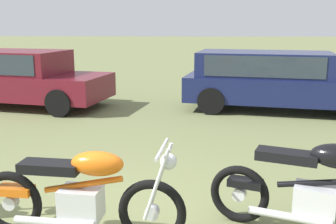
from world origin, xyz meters
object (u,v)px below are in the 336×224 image
Objects in this scene: motorcycle_black at (316,191)px; motorcycle_orange at (81,194)px; car_navy at (272,76)px; car_burgundy at (21,76)px.

motorcycle_orange is at bearing -155.44° from motorcycle_black.
car_navy is at bearing 69.70° from motorcycle_orange.
motorcycle_orange is 2.33m from motorcycle_black.
car_navy is (0.72, 6.14, 0.34)m from motorcycle_black.
motorcycle_black is 8.41m from car_burgundy.
motorcycle_black is 6.19m from car_navy.
car_navy is at bearing 103.43° from motorcycle_black.
car_navy reaches higher than motorcycle_black.
motorcycle_black is at bearing 9.83° from motorcycle_orange.
car_navy is (3.04, 6.32, 0.36)m from motorcycle_orange.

